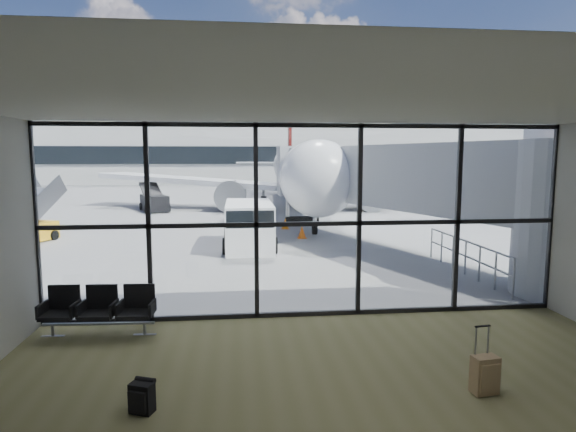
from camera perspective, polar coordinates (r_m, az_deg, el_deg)
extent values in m
plane|color=slate|center=(51.04, -4.24, 2.77)|extent=(220.00, 220.00, 0.00)
cube|color=#6B6843|center=(7.99, 6.85, -20.84)|extent=(12.00, 8.00, 0.01)
cube|color=silver|center=(7.11, 7.39, 13.15)|extent=(12.00, 8.00, 0.02)
cube|color=beige|center=(3.63, 22.36, -17.64)|extent=(12.00, 0.02, 4.50)
cube|color=white|center=(11.10, 2.41, -0.68)|extent=(12.00, 0.04, 4.50)
cube|color=black|center=(11.60, 2.36, -11.46)|extent=(12.00, 0.12, 0.10)
cube|color=black|center=(11.11, 2.41, -0.93)|extent=(12.00, 0.12, 0.10)
cube|color=black|center=(11.03, 2.47, 10.67)|extent=(12.00, 0.12, 0.10)
cube|color=black|center=(11.82, -27.73, -1.01)|extent=(0.10, 0.12, 4.50)
cube|color=black|center=(11.16, -16.20, -0.91)|extent=(0.10, 0.12, 4.50)
cube|color=black|center=(10.99, -3.79, -0.77)|extent=(0.10, 0.12, 4.50)
cube|color=black|center=(11.34, 8.42, -0.59)|extent=(0.10, 0.12, 4.50)
cube|color=black|center=(12.16, 19.43, -0.40)|extent=(0.10, 0.12, 4.50)
cube|color=black|center=(13.37, 28.76, -0.23)|extent=(0.10, 0.12, 4.50)
cylinder|color=#A0A3A5|center=(14.89, 30.33, -0.26)|extent=(2.80, 2.80, 4.20)
cube|color=#A0A3A5|center=(19.88, 12.07, 4.73)|extent=(7.45, 14.81, 2.40)
cube|color=#A0A3A5|center=(26.13, 1.69, 5.38)|extent=(2.60, 2.20, 2.60)
cylinder|color=gray|center=(26.18, -0.06, 0.78)|extent=(0.20, 0.20, 1.80)
cylinder|color=gray|center=(26.39, 3.40, 0.82)|extent=(0.20, 0.20, 1.80)
cylinder|color=black|center=(26.35, 1.67, -0.61)|extent=(1.80, 0.56, 0.56)
cylinder|color=gray|center=(14.10, 25.15, -6.72)|extent=(0.06, 0.06, 1.10)
cylinder|color=gray|center=(14.85, 23.35, -5.96)|extent=(0.06, 0.06, 1.10)
cylinder|color=gray|center=(15.62, 21.73, -5.26)|extent=(0.06, 0.06, 1.10)
cylinder|color=gray|center=(16.41, 20.27, -4.63)|extent=(0.06, 0.06, 1.10)
cylinder|color=gray|center=(17.20, 18.94, -4.05)|extent=(0.06, 0.06, 1.10)
cylinder|color=gray|center=(18.01, 17.73, -3.52)|extent=(0.06, 0.06, 1.10)
cylinder|color=gray|center=(18.82, 16.63, -3.04)|extent=(0.06, 0.06, 1.10)
cylinder|color=gray|center=(16.31, 20.35, -2.80)|extent=(0.06, 5.40, 0.06)
cylinder|color=gray|center=(16.40, 20.28, -4.46)|extent=(0.06, 5.40, 0.06)
cube|color=silver|center=(72.90, -4.84, 7.17)|extent=(80.00, 12.00, 8.00)
cube|color=black|center=(66.80, -4.72, 7.19)|extent=(80.00, 0.20, 2.40)
cube|color=silver|center=(76.75, -24.23, 10.69)|extent=(10.00, 8.00, 3.00)
cube|color=silver|center=(75.66, 9.14, 10.89)|extent=(6.00, 6.00, 2.00)
cylinder|color=#382619|center=(90.94, -30.45, 4.64)|extent=(0.50, 0.50, 3.06)
sphere|color=black|center=(90.93, -30.60, 6.99)|extent=(5.61, 5.61, 5.61)
cylinder|color=#382619|center=(88.64, -26.91, 4.93)|extent=(0.50, 0.50, 3.42)
sphere|color=black|center=(88.65, -27.06, 7.62)|extent=(6.27, 6.27, 6.27)
cylinder|color=#382619|center=(86.71, -23.18, 4.85)|extent=(0.50, 0.50, 2.70)
sphere|color=black|center=(86.68, -23.28, 7.03)|extent=(4.95, 4.95, 4.95)
cylinder|color=#382619|center=(85.14, -19.31, 5.11)|extent=(0.50, 0.50, 3.06)
sphere|color=black|center=(85.13, -19.41, 7.63)|extent=(5.61, 5.61, 5.61)
cylinder|color=#382619|center=(83.98, -15.31, 5.36)|extent=(0.50, 0.50, 3.42)
sphere|color=black|center=(83.98, -15.40, 8.21)|extent=(6.27, 6.27, 6.27)
cube|color=gray|center=(11.05, -21.54, -11.79)|extent=(2.32, 0.22, 0.04)
cube|color=black|center=(11.27, -25.46, -10.55)|extent=(0.69, 0.65, 0.08)
cube|color=black|center=(11.45, -24.96, -8.82)|extent=(0.66, 0.11, 0.58)
cube|color=black|center=(10.99, -21.59, -10.80)|extent=(0.69, 0.65, 0.08)
cube|color=black|center=(11.18, -21.16, -9.01)|extent=(0.66, 0.11, 0.58)
cube|color=black|center=(10.77, -17.52, -11.00)|extent=(0.69, 0.65, 0.08)
cube|color=black|center=(10.96, -17.18, -9.17)|extent=(0.66, 0.11, 0.58)
cylinder|color=gray|center=(11.43, -26.12, -12.09)|extent=(0.06, 0.06, 0.26)
cylinder|color=gray|center=(10.83, -16.63, -12.71)|extent=(0.06, 0.06, 0.26)
cube|color=black|center=(7.81, -16.92, -19.95)|extent=(0.39, 0.32, 0.46)
cube|color=black|center=(7.72, -17.45, -20.31)|extent=(0.28, 0.16, 0.31)
cylinder|color=black|center=(7.79, -16.55, -18.13)|extent=(0.32, 0.19, 0.08)
cube|color=#917550|center=(8.56, 22.29, -17.00)|extent=(0.43, 0.30, 0.60)
cube|color=#917550|center=(8.47, 22.84, -17.31)|extent=(0.34, 0.09, 0.44)
cylinder|color=gray|center=(8.40, 21.36, -13.69)|extent=(0.03, 0.03, 0.50)
cylinder|color=gray|center=(8.52, 22.62, -13.44)|extent=(0.03, 0.03, 0.50)
cube|color=black|center=(8.38, 22.08, -12.00)|extent=(0.27, 0.07, 0.02)
cylinder|color=black|center=(8.70, 21.12, -18.63)|extent=(0.04, 0.07, 0.07)
cylinder|color=black|center=(8.82, 22.37, -18.33)|extent=(0.04, 0.07, 0.07)
cylinder|color=white|center=(35.19, 1.34, 5.45)|extent=(5.31, 28.08, 3.44)
sphere|color=white|center=(21.29, 3.68, 4.44)|extent=(3.44, 3.44, 3.44)
cone|color=white|center=(51.44, 0.21, 6.25)|extent=(3.81, 5.80, 3.44)
cube|color=black|center=(21.83, 3.54, 5.73)|extent=(2.12, 1.25, 0.47)
cube|color=white|center=(36.53, -11.27, 4.14)|extent=(14.13, 8.13, 1.10)
cylinder|color=black|center=(34.38, -6.65, 2.50)|extent=(2.16, 3.29, 1.95)
cube|color=white|center=(50.93, -3.14, 6.34)|extent=(5.38, 3.01, 0.17)
cube|color=white|center=(37.46, 13.44, 4.15)|extent=(14.30, 6.48, 1.10)
cylinder|color=black|center=(34.99, 9.37, 2.53)|extent=(2.16, 3.29, 1.95)
cube|color=white|center=(51.19, 3.58, 6.34)|extent=(5.30, 2.38, 0.17)
cube|color=#560F0C|center=(51.49, 0.21, 9.67)|extent=(0.52, 3.55, 5.58)
cylinder|color=gray|center=(23.32, 3.17, -0.61)|extent=(0.19, 0.19, 1.30)
cylinder|color=black|center=(23.37, 3.16, -1.40)|extent=(0.28, 0.67, 0.65)
cylinder|color=black|center=(35.73, -2.89, 1.66)|extent=(0.48, 0.92, 0.89)
cylinder|color=black|center=(36.05, 5.42, 1.68)|extent=(0.48, 0.92, 0.89)
cube|color=white|center=(19.96, -4.65, -1.08)|extent=(1.88, 4.31, 1.87)
cube|color=black|center=(18.31, -4.54, -0.18)|extent=(1.78, 1.13, 0.66)
cylinder|color=black|center=(18.67, -7.41, -3.57)|extent=(0.23, 0.66, 0.66)
cylinder|color=black|center=(18.72, -1.65, -3.49)|extent=(0.23, 0.66, 0.66)
cylinder|color=black|center=(21.44, -7.23, -2.20)|extent=(0.23, 0.66, 0.66)
cylinder|color=black|center=(21.48, -2.23, -2.13)|extent=(0.23, 0.66, 0.66)
cube|color=black|center=(34.68, -15.54, 1.52)|extent=(2.44, 3.47, 1.05)
cube|color=black|center=(35.86, -15.94, 2.94)|extent=(2.06, 2.90, 1.08)
cylinder|color=black|center=(33.56, -16.45, 0.77)|extent=(0.37, 0.57, 0.53)
cylinder|color=black|center=(33.82, -13.99, 0.89)|extent=(0.37, 0.57, 0.53)
cylinder|color=black|center=(35.63, -16.99, 1.10)|extent=(0.37, 0.57, 0.53)
cylinder|color=black|center=(35.87, -14.66, 1.21)|extent=(0.37, 0.57, 0.53)
cube|color=gold|center=(24.04, -28.97, -1.75)|extent=(2.46, 3.14, 0.79)
cube|color=gray|center=(24.48, -27.85, 1.13)|extent=(2.09, 2.58, 1.46)
cylinder|color=black|center=(22.83, -29.21, -2.76)|extent=(0.34, 0.48, 0.43)
cylinder|color=black|center=(25.32, -28.69, -1.85)|extent=(0.34, 0.48, 0.43)
cylinder|color=black|center=(24.26, -25.98, -2.05)|extent=(0.34, 0.48, 0.43)
cube|color=orange|center=(25.19, -0.34, -1.50)|extent=(0.39, 0.39, 0.03)
cone|color=orange|center=(25.15, -0.34, -0.90)|extent=(0.37, 0.37, 0.56)
cube|color=orange|center=(24.94, -2.75, -1.58)|extent=(0.47, 0.47, 0.03)
cone|color=orange|center=(24.90, -2.75, -0.85)|extent=(0.45, 0.45, 0.68)
cube|color=#FF660D|center=(22.31, 1.65, -2.60)|extent=(0.40, 0.40, 0.03)
cone|color=#FF660D|center=(22.27, 1.66, -1.91)|extent=(0.38, 0.38, 0.57)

